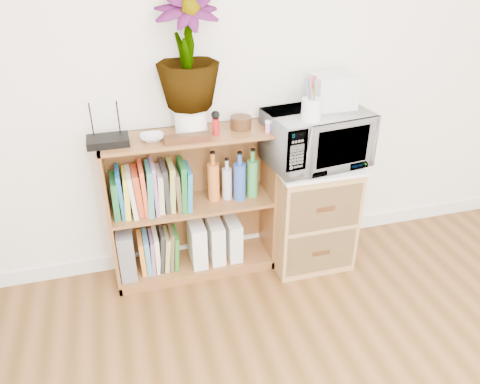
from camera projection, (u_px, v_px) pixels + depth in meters
name	position (u px, v px, depth m)	size (l,w,h in m)	color
skirting_board	(241.00, 241.00, 3.27)	(4.00, 0.02, 0.10)	white
bookshelf	(192.00, 207.00, 2.87)	(1.00, 0.30, 0.95)	brown
wicker_unit	(309.00, 213.00, 3.04)	(0.50, 0.45, 0.70)	#9E7542
microwave	(316.00, 138.00, 2.77)	(0.58, 0.39, 0.32)	white
pen_cup	(311.00, 109.00, 2.55)	(0.11, 0.11, 0.12)	white
small_appliance	(333.00, 91.00, 2.72)	(0.25, 0.20, 0.19)	silver
router	(108.00, 141.00, 2.50)	(0.22, 0.15, 0.04)	black
white_bowl	(152.00, 138.00, 2.55)	(0.13, 0.13, 0.03)	silver
plant_pot	(191.00, 120.00, 2.62)	(0.18, 0.18, 0.15)	white
potted_plant	(187.00, 51.00, 2.43)	(0.34, 0.34, 0.60)	#3A7E32
trinket_box	(187.00, 138.00, 2.53)	(0.25, 0.06, 0.04)	#39200F
kokeshi_doll	(216.00, 127.00, 2.61)	(0.04, 0.04, 0.09)	#A81416
wooden_bowl	(241.00, 123.00, 2.70)	(0.12, 0.12, 0.07)	#38230F
paint_jars	(273.00, 128.00, 2.65)	(0.10, 0.04, 0.05)	pink
file_box	(126.00, 250.00, 2.89)	(0.10, 0.26, 0.32)	slate
magazine_holder_left	(197.00, 242.00, 2.99)	(0.09, 0.23, 0.29)	white
magazine_holder_mid	(215.00, 240.00, 3.02)	(0.09, 0.22, 0.28)	white
magazine_holder_right	(233.00, 237.00, 3.05)	(0.09, 0.21, 0.27)	silver
cookbooks	(151.00, 189.00, 2.73)	(0.46, 0.20, 0.31)	#1C6930
liquor_bottles	(239.00, 175.00, 2.85)	(0.39, 0.07, 0.31)	orange
lower_books	(158.00, 250.00, 2.95)	(0.25, 0.19, 0.28)	orange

